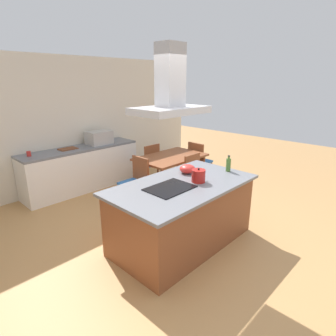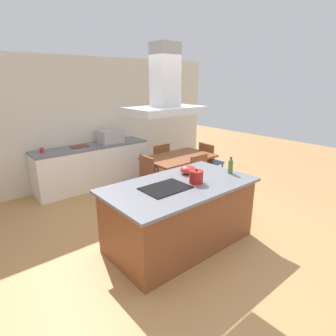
{
  "view_description": "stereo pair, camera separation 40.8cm",
  "coord_description": "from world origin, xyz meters",
  "px_view_note": "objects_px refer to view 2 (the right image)",
  "views": [
    {
      "loc": [
        -2.67,
        -2.3,
        2.24
      ],
      "look_at": [
        0.13,
        0.4,
        1.0
      ],
      "focal_mm": 29.85,
      "sensor_mm": 36.0,
      "label": 1
    },
    {
      "loc": [
        -2.38,
        -2.57,
        2.24
      ],
      "look_at": [
        0.13,
        0.4,
        1.0
      ],
      "focal_mm": 29.85,
      "sensor_mm": 36.0,
      "label": 2
    }
  ],
  "objects_px": {
    "chair_at_left_end": "(142,177)",
    "tea_kettle": "(196,177)",
    "dining_table": "(179,160)",
    "range_hood": "(165,92)",
    "countertop_microwave": "(111,136)",
    "cooktop": "(166,188)",
    "olive_oil_bottle": "(231,166)",
    "coffee_mug_red": "(42,150)",
    "cutting_board": "(80,146)",
    "chair_at_right_end": "(209,160)",
    "chair_facing_back_wall": "(159,161)",
    "mixing_bowl": "(188,170)",
    "chair_facing_island": "(203,176)"
  },
  "relations": [
    {
      "from": "olive_oil_bottle",
      "to": "coffee_mug_red",
      "type": "relative_size",
      "value": 2.74
    },
    {
      "from": "tea_kettle",
      "to": "chair_at_right_end",
      "type": "height_order",
      "value": "tea_kettle"
    },
    {
      "from": "tea_kettle",
      "to": "countertop_microwave",
      "type": "height_order",
      "value": "countertop_microwave"
    },
    {
      "from": "cooktop",
      "to": "mixing_bowl",
      "type": "distance_m",
      "value": 0.67
    },
    {
      "from": "countertop_microwave",
      "to": "coffee_mug_red",
      "type": "xyz_separation_m",
      "value": [
        -1.45,
        0.07,
        -0.09
      ]
    },
    {
      "from": "chair_at_right_end",
      "to": "chair_facing_island",
      "type": "relative_size",
      "value": 1.0
    },
    {
      "from": "dining_table",
      "to": "chair_facing_island",
      "type": "distance_m",
      "value": 0.68
    },
    {
      "from": "countertop_microwave",
      "to": "chair_at_left_end",
      "type": "bearing_deg",
      "value": -96.74
    },
    {
      "from": "range_hood",
      "to": "dining_table",
      "type": "bearing_deg",
      "value": 43.02
    },
    {
      "from": "chair_at_right_end",
      "to": "countertop_microwave",
      "type": "bearing_deg",
      "value": 139.38
    },
    {
      "from": "dining_table",
      "to": "cooktop",
      "type": "bearing_deg",
      "value": -136.98
    },
    {
      "from": "range_hood",
      "to": "mixing_bowl",
      "type": "bearing_deg",
      "value": 20.72
    },
    {
      "from": "cooktop",
      "to": "chair_at_left_end",
      "type": "relative_size",
      "value": 0.67
    },
    {
      "from": "cutting_board",
      "to": "dining_table",
      "type": "bearing_deg",
      "value": -45.49
    },
    {
      "from": "cutting_board",
      "to": "dining_table",
      "type": "relative_size",
      "value": 0.24
    },
    {
      "from": "countertop_microwave",
      "to": "chair_facing_back_wall",
      "type": "bearing_deg",
      "value": -45.51
    },
    {
      "from": "cooktop",
      "to": "olive_oil_bottle",
      "type": "relative_size",
      "value": 2.44
    },
    {
      "from": "dining_table",
      "to": "chair_facing_island",
      "type": "xyz_separation_m",
      "value": [
        -0.0,
        -0.67,
        -0.16
      ]
    },
    {
      "from": "dining_table",
      "to": "chair_at_right_end",
      "type": "height_order",
      "value": "chair_at_right_end"
    },
    {
      "from": "chair_at_left_end",
      "to": "coffee_mug_red",
      "type": "bearing_deg",
      "value": 130.63
    },
    {
      "from": "tea_kettle",
      "to": "chair_at_left_end",
      "type": "bearing_deg",
      "value": 82.86
    },
    {
      "from": "tea_kettle",
      "to": "coffee_mug_red",
      "type": "xyz_separation_m",
      "value": [
        -1.08,
        3.06,
        -0.04
      ]
    },
    {
      "from": "tea_kettle",
      "to": "chair_facing_island",
      "type": "relative_size",
      "value": 0.27
    },
    {
      "from": "mixing_bowl",
      "to": "chair_at_left_end",
      "type": "relative_size",
      "value": 0.26
    },
    {
      "from": "chair_at_right_end",
      "to": "range_hood",
      "type": "xyz_separation_m",
      "value": [
        -2.47,
        -1.45,
        1.59
      ]
    },
    {
      "from": "cutting_board",
      "to": "range_hood",
      "type": "distance_m",
      "value": 3.17
    },
    {
      "from": "chair_at_left_end",
      "to": "chair_facing_back_wall",
      "type": "xyz_separation_m",
      "value": [
        0.92,
        0.67,
        0.0
      ]
    },
    {
      "from": "coffee_mug_red",
      "to": "dining_table",
      "type": "bearing_deg",
      "value": -34.2
    },
    {
      "from": "chair_facing_island",
      "to": "chair_at_right_end",
      "type": "bearing_deg",
      "value": 36.01
    },
    {
      "from": "chair_at_left_end",
      "to": "chair_facing_back_wall",
      "type": "relative_size",
      "value": 1.0
    },
    {
      "from": "dining_table",
      "to": "range_hood",
      "type": "bearing_deg",
      "value": -136.98
    },
    {
      "from": "tea_kettle",
      "to": "mixing_bowl",
      "type": "xyz_separation_m",
      "value": [
        0.18,
        0.35,
        -0.02
      ]
    },
    {
      "from": "coffee_mug_red",
      "to": "cutting_board",
      "type": "distance_m",
      "value": 0.75
    },
    {
      "from": "tea_kettle",
      "to": "chair_facing_island",
      "type": "distance_m",
      "value": 1.51
    },
    {
      "from": "chair_at_left_end",
      "to": "tea_kettle",
      "type": "bearing_deg",
      "value": -97.14
    },
    {
      "from": "tea_kettle",
      "to": "chair_facing_back_wall",
      "type": "bearing_deg",
      "value": 63.51
    },
    {
      "from": "cooktop",
      "to": "tea_kettle",
      "type": "xyz_separation_m",
      "value": [
        0.45,
        -0.11,
        0.08
      ]
    },
    {
      "from": "mixing_bowl",
      "to": "range_hood",
      "type": "relative_size",
      "value": 0.26
    },
    {
      "from": "coffee_mug_red",
      "to": "chair_at_right_end",
      "type": "height_order",
      "value": "coffee_mug_red"
    },
    {
      "from": "mixing_bowl",
      "to": "chair_at_right_end",
      "type": "distance_m",
      "value": 2.26
    },
    {
      "from": "olive_oil_bottle",
      "to": "chair_facing_island",
      "type": "bearing_deg",
      "value": 65.42
    },
    {
      "from": "mixing_bowl",
      "to": "cutting_board",
      "type": "bearing_deg",
      "value": 100.94
    },
    {
      "from": "chair_facing_back_wall",
      "to": "range_hood",
      "type": "bearing_deg",
      "value": -126.32
    },
    {
      "from": "countertop_microwave",
      "to": "chair_at_right_end",
      "type": "distance_m",
      "value": 2.25
    },
    {
      "from": "chair_at_right_end",
      "to": "chair_facing_back_wall",
      "type": "bearing_deg",
      "value": 143.99
    },
    {
      "from": "mixing_bowl",
      "to": "chair_at_right_end",
      "type": "height_order",
      "value": "mixing_bowl"
    },
    {
      "from": "countertop_microwave",
      "to": "coffee_mug_red",
      "type": "distance_m",
      "value": 1.45
    },
    {
      "from": "cooktop",
      "to": "chair_at_left_end",
      "type": "distance_m",
      "value": 1.64
    },
    {
      "from": "mixing_bowl",
      "to": "dining_table",
      "type": "relative_size",
      "value": 0.17
    },
    {
      "from": "dining_table",
      "to": "chair_at_right_end",
      "type": "xyz_separation_m",
      "value": [
        0.92,
        -0.0,
        -0.16
      ]
    }
  ]
}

